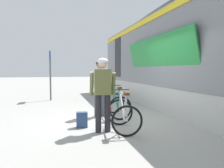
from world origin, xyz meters
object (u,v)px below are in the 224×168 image
at_px(train_car, 209,56).
at_px(water_bottle_near_the_bikes, 111,110).
at_px(bicycle_near_silver, 123,114).
at_px(bicycle_far_teal, 117,104).
at_px(backpack_on_platform, 82,120).
at_px(cyclist_near_in_olive, 103,88).
at_px(cyclist_far_in_white, 100,84).
at_px(platform_sign_post, 50,67).

distance_m(train_car, water_bottle_near_the_bikes, 3.81).
distance_m(bicycle_near_silver, bicycle_far_teal, 1.61).
bearing_deg(backpack_on_platform, bicycle_far_teal, 43.29).
bearing_deg(train_car, cyclist_near_in_olive, -161.91).
xyz_separation_m(bicycle_far_teal, backpack_on_platform, (-1.23, -1.04, -0.20)).
bearing_deg(backpack_on_platform, cyclist_near_in_olive, -48.09).
bearing_deg(bicycle_near_silver, cyclist_far_in_white, 97.70).
height_order(bicycle_far_teal, water_bottle_near_the_bikes, bicycle_far_teal).
distance_m(cyclist_near_in_olive, platform_sign_post, 6.10).
xyz_separation_m(cyclist_near_in_olive, bicycle_far_teal, (0.79, 1.58, -0.65)).
height_order(cyclist_near_in_olive, platform_sign_post, platform_sign_post).
relative_size(cyclist_near_in_olive, bicycle_far_teal, 1.57).
relative_size(water_bottle_near_the_bikes, platform_sign_post, 0.08).
height_order(cyclist_far_in_white, platform_sign_post, platform_sign_post).
relative_size(train_car, water_bottle_near_the_bikes, 88.20).
height_order(cyclist_far_in_white, bicycle_far_teal, cyclist_far_in_white).
bearing_deg(train_car, cyclist_far_in_white, 173.25).
distance_m(train_car, backpack_on_platform, 4.76).
height_order(cyclist_near_in_olive, water_bottle_near_the_bikes, cyclist_near_in_olive).
distance_m(cyclist_near_in_olive, cyclist_far_in_white, 1.74).
bearing_deg(bicycle_near_silver, water_bottle_near_the_bikes, 83.58).
relative_size(cyclist_far_in_white, bicycle_far_teal, 1.57).
distance_m(bicycle_far_teal, platform_sign_post, 4.99).
relative_size(cyclist_near_in_olive, cyclist_far_in_white, 1.00).
bearing_deg(water_bottle_near_the_bikes, cyclist_far_in_white, -131.14).
relative_size(train_car, bicycle_near_silver, 14.53).
bearing_deg(cyclist_near_in_olive, platform_sign_post, 102.68).
bearing_deg(bicycle_near_silver, backpack_on_platform, 150.04).
height_order(bicycle_near_silver, backpack_on_platform, bicycle_near_silver).
bearing_deg(bicycle_far_teal, backpack_on_platform, -139.74).
bearing_deg(cyclist_far_in_white, water_bottle_near_the_bikes, 48.86).
relative_size(train_car, backpack_on_platform, 41.92).
distance_m(bicycle_far_teal, backpack_on_platform, 1.62).
bearing_deg(cyclist_near_in_olive, water_bottle_near_the_bikes, 71.50).
bearing_deg(cyclist_near_in_olive, bicycle_near_silver, -0.01).
relative_size(train_car, platform_sign_post, 6.99).
xyz_separation_m(bicycle_near_silver, platform_sign_post, (-1.84, 5.93, 1.22)).
distance_m(cyclist_near_in_olive, backpack_on_platform, 1.10).
bearing_deg(cyclist_far_in_white, train_car, -6.75).
bearing_deg(cyclist_near_in_olive, bicycle_far_teal, 63.46).
bearing_deg(cyclist_near_in_olive, train_car, 18.09).
xyz_separation_m(bicycle_near_silver, bicycle_far_teal, (0.29, 1.58, 0.00)).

